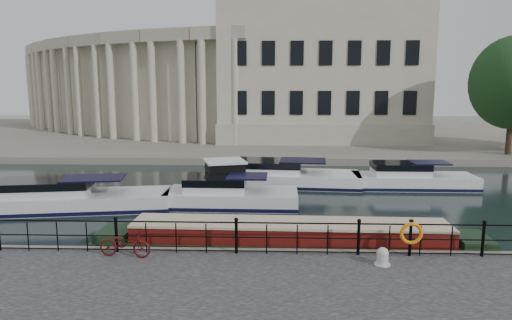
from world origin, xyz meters
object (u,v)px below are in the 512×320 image
Objects in this scene: harbour_hut at (225,181)px; bicycle at (125,243)px; narrowboat at (290,244)px; mooring_bollard at (382,257)px; life_ring_post at (411,234)px.

bicycle is at bearing -118.65° from harbour_hut.
mooring_bollard is at bearing -38.52° from narrowboat.
mooring_bollard is 3.65m from narrowboat.
mooring_bollard is 0.04× the size of narrowboat.
life_ring_post is (9.24, 0.36, 0.31)m from bicycle.
mooring_bollard is 0.16× the size of harbour_hut.
bicycle is 3.11× the size of mooring_bollard.
life_ring_post is at bearing 34.56° from mooring_bollard.
life_ring_post is (1.07, 0.74, 0.50)m from mooring_bollard.
bicycle is 0.12× the size of narrowboat.
life_ring_post is at bearing -80.83° from bicycle.
bicycle is at bearing -177.78° from life_ring_post.
narrowboat is (-3.85, 1.59, -0.94)m from life_ring_post.
bicycle reaches higher than narrowboat.
narrowboat is 8.87m from harbour_hut.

